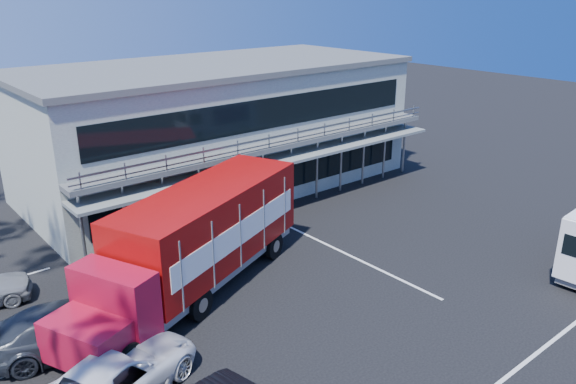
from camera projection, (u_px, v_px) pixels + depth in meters
ground at (369, 297)px, 21.82m from camera, size 120.00×120.00×0.00m
building at (218, 126)px, 33.15m from camera, size 22.40×12.00×7.30m
red_truck at (197, 239)px, 21.58m from camera, size 12.06×7.14×4.02m
parked_car_c at (116, 377)px, 16.16m from camera, size 5.98×4.35×1.51m
parked_car_d at (74, 327)px, 18.44m from camera, size 5.93×3.57×1.61m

